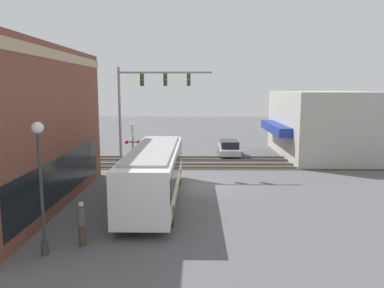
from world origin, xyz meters
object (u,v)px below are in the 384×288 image
at_px(city_bus, 155,172).
at_px(pedestrian_by_lamp, 82,223).
at_px(pedestrian_at_crossing, 150,160).
at_px(streetlamp, 41,177).
at_px(parked_car_silver, 229,148).
at_px(crossing_signal, 133,142).

xyz_separation_m(city_bus, pedestrian_by_lamp, (-6.09, 2.25, -0.75)).
bearing_deg(pedestrian_at_crossing, streetlamp, 171.32).
bearing_deg(parked_car_silver, streetlamp, 157.69).
relative_size(crossing_signal, pedestrian_by_lamp, 2.07).
distance_m(city_bus, streetlamp, 7.86).
relative_size(city_bus, parked_car_silver, 2.37).
bearing_deg(pedestrian_by_lamp, streetlamp, 125.94).
height_order(crossing_signal, streetlamp, streetlamp).
distance_m(city_bus, crossing_signal, 7.74).
relative_size(crossing_signal, parked_car_silver, 0.78).
height_order(city_bus, parked_car_silver, city_bus).
bearing_deg(parked_car_silver, crossing_signal, 132.67).
bearing_deg(crossing_signal, pedestrian_at_crossing, -79.11).
xyz_separation_m(parked_car_silver, pedestrian_at_crossing, (-7.01, 6.61, 0.23)).
bearing_deg(pedestrian_at_crossing, parked_car_silver, -43.33).
bearing_deg(streetlamp, pedestrian_by_lamp, -54.06).
relative_size(city_bus, streetlamp, 2.26).
height_order(parked_car_silver, pedestrian_at_crossing, pedestrian_at_crossing).
bearing_deg(streetlamp, pedestrian_at_crossing, -8.68).
xyz_separation_m(city_bus, crossing_signal, (7.31, 2.47, 0.60)).
bearing_deg(parked_car_silver, pedestrian_by_lamp, 159.69).
relative_size(pedestrian_at_crossing, pedestrian_by_lamp, 0.96).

